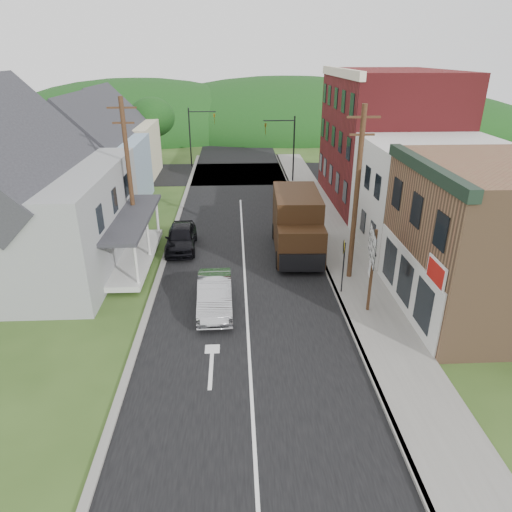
{
  "coord_description": "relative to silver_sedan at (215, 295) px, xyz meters",
  "views": [
    {
      "loc": [
        -0.46,
        -18.17,
        11.16
      ],
      "look_at": [
        0.51,
        1.79,
        2.2
      ],
      "focal_mm": 32.0,
      "sensor_mm": 36.0,
      "label": 1
    }
  ],
  "objects": [
    {
      "name": "tree_left_d",
      "position": [
        -7.52,
        31.34,
        4.14
      ],
      "size": [
        4.8,
        4.8,
        6.94
      ],
      "color": "#382616",
      "rests_on": "ground"
    },
    {
      "name": "curb_right",
      "position": [
        6.03,
        7.34,
        -0.67
      ],
      "size": [
        0.2,
        55.0,
        0.15
      ],
      "primitive_type": "cube",
      "color": "slate",
      "rests_on": "ground"
    },
    {
      "name": "road",
      "position": [
        1.48,
        9.34,
        -0.74
      ],
      "size": [
        9.0,
        90.0,
        0.02
      ],
      "primitive_type": "cube",
      "color": "black",
      "rests_on": "ground"
    },
    {
      "name": "utility_pole_left",
      "position": [
        -5.02,
        7.34,
        3.91
      ],
      "size": [
        1.6,
        0.26,
        9.0
      ],
      "color": "#472D19",
      "rests_on": "ground"
    },
    {
      "name": "storefront_tan",
      "position": [
        12.78,
        -0.66,
        2.76
      ],
      "size": [
        8.0,
        8.0,
        7.0
      ],
      "primitive_type": "cube",
      "color": "brown",
      "rests_on": "ground"
    },
    {
      "name": "traffic_signal_right",
      "position": [
        5.79,
        22.84,
        3.01
      ],
      "size": [
        2.87,
        0.2,
        6.0
      ],
      "color": "black",
      "rests_on": "ground"
    },
    {
      "name": "house_blue",
      "position": [
        -9.52,
        16.34,
        2.95
      ],
      "size": [
        7.14,
        8.16,
        7.28
      ],
      "color": "#7B8FA8",
      "rests_on": "ground"
    },
    {
      "name": "curb_left",
      "position": [
        -3.17,
        7.34,
        -0.68
      ],
      "size": [
        0.3,
        55.0,
        0.12
      ],
      "primitive_type": "cube",
      "color": "slate",
      "rests_on": "ground"
    },
    {
      "name": "silver_sedan",
      "position": [
        0.0,
        0.0,
        0.0
      ],
      "size": [
        1.71,
        4.56,
        1.49
      ],
      "primitive_type": "imported",
      "rotation": [
        0.0,
        0.0,
        0.03
      ],
      "color": "#A2A2A7",
      "rests_on": "ground"
    },
    {
      "name": "storefront_white",
      "position": [
        12.78,
        6.84,
        2.51
      ],
      "size": [
        8.0,
        7.0,
        6.5
      ],
      "primitive_type": "cube",
      "color": "silver",
      "rests_on": "ground"
    },
    {
      "name": "storefront_red",
      "position": [
        12.78,
        16.34,
        4.26
      ],
      "size": [
        8.0,
        12.0,
        10.0
      ],
      "primitive_type": "cube",
      "color": "maroon",
      "rests_on": "ground"
    },
    {
      "name": "delivery_van",
      "position": [
        4.69,
        6.44,
        1.09
      ],
      "size": [
        2.89,
        6.56,
        3.62
      ],
      "rotation": [
        0.0,
        0.0,
        -0.04
      ],
      "color": "black",
      "rests_on": "ground"
    },
    {
      "name": "dark_sedan",
      "position": [
        -2.32,
        7.33,
        0.02
      ],
      "size": [
        1.92,
        4.52,
        1.52
      ],
      "primitive_type": "imported",
      "rotation": [
        0.0,
        0.0,
        0.03
      ],
      "color": "black",
      "rests_on": "ground"
    },
    {
      "name": "cross_road",
      "position": [
        1.48,
        26.34,
        -0.74
      ],
      "size": [
        60.0,
        9.0,
        0.02
      ],
      "primitive_type": "cube",
      "color": "black",
      "rests_on": "ground"
    },
    {
      "name": "route_sign_cluster",
      "position": [
        7.07,
        -0.65,
        1.99
      ],
      "size": [
        0.49,
        2.26,
        3.99
      ],
      "rotation": [
        0.0,
        0.0,
        -0.18
      ],
      "color": "#472D19",
      "rests_on": "sidewalk_right"
    },
    {
      "name": "warning_sign",
      "position": [
        6.26,
        1.13,
        1.21
      ],
      "size": [
        0.18,
        0.77,
        2.83
      ],
      "rotation": [
        0.0,
        0.0,
        -0.16
      ],
      "color": "black",
      "rests_on": "sidewalk_right"
    },
    {
      "name": "ground",
      "position": [
        1.48,
        -0.66,
        -0.74
      ],
      "size": [
        120.0,
        120.0,
        0.0
      ],
      "primitive_type": "plane",
      "color": "#2D4719",
      "rests_on": "ground"
    },
    {
      "name": "forested_ridge",
      "position": [
        1.48,
        54.34,
        -0.74
      ],
      "size": [
        90.0,
        30.0,
        16.0
      ],
      "primitive_type": "ellipsoid",
      "color": "#0F340F",
      "rests_on": "ground"
    },
    {
      "name": "house_cream",
      "position": [
        -10.02,
        25.34,
        2.95
      ],
      "size": [
        7.14,
        8.16,
        7.28
      ],
      "color": "beige",
      "rests_on": "ground"
    },
    {
      "name": "traffic_signal_left",
      "position": [
        -2.82,
        29.84,
        3.01
      ],
      "size": [
        2.87,
        0.2,
        6.0
      ],
      "color": "black",
      "rests_on": "ground"
    },
    {
      "name": "house_gray",
      "position": [
        -10.52,
        5.34,
        3.49
      ],
      "size": [
        10.2,
        12.24,
        8.35
      ],
      "color": "gray",
      "rests_on": "ground"
    },
    {
      "name": "sidewalk_right",
      "position": [
        7.38,
        7.34,
        -0.67
      ],
      "size": [
        2.8,
        55.0,
        0.15
      ],
      "primitive_type": "cube",
      "color": "slate",
      "rests_on": "ground"
    },
    {
      "name": "utility_pole_right",
      "position": [
        7.08,
        2.84,
        3.91
      ],
      "size": [
        1.6,
        0.26,
        9.0
      ],
      "color": "#472D19",
      "rests_on": "ground"
    }
  ]
}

